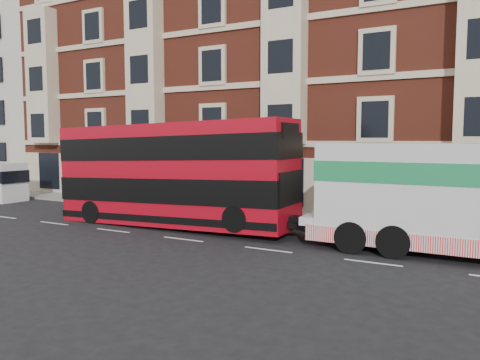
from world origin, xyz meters
name	(u,v)px	position (x,y,z in m)	size (l,w,h in m)	color
ground	(183,239)	(0.00, 0.00, 0.00)	(120.00, 120.00, 0.00)	black
sidewalk	(260,213)	(0.00, 7.50, 0.07)	(90.00, 3.00, 0.15)	slate
victorian_terrace	(315,54)	(0.50, 15.00, 10.07)	(45.00, 12.00, 20.40)	maroon
cream_block	(14,97)	(-30.00, 14.00, 8.34)	(16.00, 10.00, 16.80)	beige
lamp_post_west	(161,166)	(-6.00, 6.20, 2.68)	(0.35, 0.15, 4.35)	black
double_decker_bus	(173,173)	(-2.18, 2.24, 2.65)	(12.35, 2.84, 5.00)	#A80918
tow_truck	(440,196)	(9.89, 2.24, 2.19)	(9.89, 2.92, 4.12)	silver
pedestrian	(172,192)	(-6.18, 7.49, 0.98)	(0.61, 0.40, 1.67)	#1C1831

